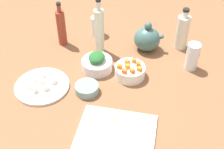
# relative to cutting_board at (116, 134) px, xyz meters

# --- Properties ---
(tabletop) EXTENTS (1.90, 1.90, 0.03)m
(tabletop) POSITION_rel_cutting_board_xyz_m (-0.07, 0.28, -0.02)
(tabletop) COLOR brown
(tabletop) RESTS_ON ground
(cutting_board) EXTENTS (0.30, 0.24, 0.01)m
(cutting_board) POSITION_rel_cutting_board_xyz_m (0.00, 0.00, 0.00)
(cutting_board) COLOR white
(cutting_board) RESTS_ON tabletop
(plate_tofu) EXTENTS (0.24, 0.24, 0.01)m
(plate_tofu) POSITION_rel_cutting_board_xyz_m (-0.37, 0.20, 0.00)
(plate_tofu) COLOR white
(plate_tofu) RESTS_ON tabletop
(bowl_greens) EXTENTS (0.14, 0.14, 0.05)m
(bowl_greens) POSITION_rel_cutting_board_xyz_m (-0.16, 0.36, 0.02)
(bowl_greens) COLOR white
(bowl_greens) RESTS_ON tabletop
(bowl_carrots) EXTENTS (0.14, 0.14, 0.06)m
(bowl_carrots) POSITION_rel_cutting_board_xyz_m (0.00, 0.34, 0.02)
(bowl_carrots) COLOR white
(bowl_carrots) RESTS_ON tabletop
(bowl_small_side) EXTENTS (0.10, 0.10, 0.04)m
(bowl_small_side) POSITION_rel_cutting_board_xyz_m (-0.17, 0.20, 0.01)
(bowl_small_side) COLOR #75989A
(bowl_small_side) RESTS_ON tabletop
(teapot) EXTENTS (0.15, 0.12, 0.16)m
(teapot) POSITION_rel_cutting_board_xyz_m (0.06, 0.57, 0.06)
(teapot) COLOR #3E645F
(teapot) RESTS_ON tabletop
(bottle_0) EXTENTS (0.04, 0.04, 0.24)m
(bottle_0) POSITION_rel_cutting_board_xyz_m (-0.38, 0.54, 0.09)
(bottle_0) COLOR maroon
(bottle_0) RESTS_ON tabletop
(bottle_1) EXTENTS (0.06, 0.06, 0.22)m
(bottle_1) POSITION_rel_cutting_board_xyz_m (0.23, 0.62, 0.09)
(bottle_1) COLOR silver
(bottle_1) RESTS_ON tabletop
(bottle_2) EXTENTS (0.05, 0.05, 0.29)m
(bottle_2) POSITION_rel_cutting_board_xyz_m (-0.18, 0.51, 0.12)
(bottle_2) COLOR silver
(bottle_2) RESTS_ON tabletop
(drinking_glass_0) EXTENTS (0.06, 0.06, 0.14)m
(drinking_glass_0) POSITION_rel_cutting_board_xyz_m (0.28, 0.46, 0.06)
(drinking_glass_0) COLOR white
(drinking_glass_0) RESTS_ON tabletop
(drinking_glass_1) EXTENTS (0.06, 0.06, 0.10)m
(drinking_glass_1) POSITION_rel_cutting_board_xyz_m (-0.22, 0.66, 0.05)
(drinking_glass_1) COLOR white
(drinking_glass_1) RESTS_ON tabletop
(carrot_cube_0) EXTENTS (0.02, 0.02, 0.02)m
(carrot_cube_0) POSITION_rel_cutting_board_xyz_m (0.04, 0.36, 0.06)
(carrot_cube_0) COLOR orange
(carrot_cube_0) RESTS_ON bowl_carrots
(carrot_cube_1) EXTENTS (0.03, 0.03, 0.02)m
(carrot_cube_1) POSITION_rel_cutting_board_xyz_m (-0.01, 0.36, 0.06)
(carrot_cube_1) COLOR orange
(carrot_cube_1) RESTS_ON bowl_carrots
(carrot_cube_2) EXTENTS (0.02, 0.02, 0.02)m
(carrot_cube_2) POSITION_rel_cutting_board_xyz_m (-0.01, 0.33, 0.06)
(carrot_cube_2) COLOR orange
(carrot_cube_2) RESTS_ON bowl_carrots
(carrot_cube_3) EXTENTS (0.02, 0.02, 0.02)m
(carrot_cube_3) POSITION_rel_cutting_board_xyz_m (-0.04, 0.33, 0.06)
(carrot_cube_3) COLOR orange
(carrot_cube_3) RESTS_ON bowl_carrots
(carrot_cube_4) EXTENTS (0.02, 0.02, 0.02)m
(carrot_cube_4) POSITION_rel_cutting_board_xyz_m (0.02, 0.38, 0.06)
(carrot_cube_4) COLOR orange
(carrot_cube_4) RESTS_ON bowl_carrots
(carrot_cube_5) EXTENTS (0.02, 0.02, 0.02)m
(carrot_cube_5) POSITION_rel_cutting_board_xyz_m (0.05, 0.32, 0.06)
(carrot_cube_5) COLOR orange
(carrot_cube_5) RESTS_ON bowl_carrots
(carrot_cube_6) EXTENTS (0.03, 0.03, 0.02)m
(carrot_cube_6) POSITION_rel_cutting_board_xyz_m (0.02, 0.31, 0.06)
(carrot_cube_6) COLOR orange
(carrot_cube_6) RESTS_ON bowl_carrots
(carrot_cube_7) EXTENTS (0.02, 0.02, 0.02)m
(carrot_cube_7) POSITION_rel_cutting_board_xyz_m (-0.02, 0.30, 0.06)
(carrot_cube_7) COLOR orange
(carrot_cube_7) RESTS_ON bowl_carrots
(chopped_greens_mound) EXTENTS (0.08, 0.09, 0.04)m
(chopped_greens_mound) POSITION_rel_cutting_board_xyz_m (-0.16, 0.36, 0.07)
(chopped_greens_mound) COLOR #25622C
(chopped_greens_mound) RESTS_ON bowl_greens
(tofu_cube_0) EXTENTS (0.02, 0.02, 0.02)m
(tofu_cube_0) POSITION_rel_cutting_board_xyz_m (-0.37, 0.21, 0.02)
(tofu_cube_0) COLOR silver
(tofu_cube_0) RESTS_ON plate_tofu
(tofu_cube_1) EXTENTS (0.03, 0.03, 0.02)m
(tofu_cube_1) POSITION_rel_cutting_board_xyz_m (-0.41, 0.17, 0.02)
(tofu_cube_1) COLOR white
(tofu_cube_1) RESTS_ON plate_tofu
(tofu_cube_2) EXTENTS (0.03, 0.03, 0.02)m
(tofu_cube_2) POSITION_rel_cutting_board_xyz_m (-0.34, 0.17, 0.02)
(tofu_cube_2) COLOR white
(tofu_cube_2) RESTS_ON plate_tofu
(tofu_cube_3) EXTENTS (0.03, 0.03, 0.02)m
(tofu_cube_3) POSITION_rel_cutting_board_xyz_m (-0.41, 0.22, 0.02)
(tofu_cube_3) COLOR white
(tofu_cube_3) RESTS_ON plate_tofu
(tofu_cube_4) EXTENTS (0.03, 0.03, 0.02)m
(tofu_cube_4) POSITION_rel_cutting_board_xyz_m (-0.32, 0.22, 0.02)
(tofu_cube_4) COLOR white
(tofu_cube_4) RESTS_ON plate_tofu
(tofu_cube_5) EXTENTS (0.02, 0.02, 0.02)m
(tofu_cube_5) POSITION_rel_cutting_board_xyz_m (-0.39, 0.25, 0.02)
(tofu_cube_5) COLOR white
(tofu_cube_5) RESTS_ON plate_tofu
(tofu_cube_6) EXTENTS (0.03, 0.03, 0.02)m
(tofu_cube_6) POSITION_rel_cutting_board_xyz_m (-0.38, 0.15, 0.02)
(tofu_cube_6) COLOR #F0E6CA
(tofu_cube_6) RESTS_ON plate_tofu
(dumpling_0) EXTENTS (0.07, 0.07, 0.03)m
(dumpling_0) POSITION_rel_cutting_board_xyz_m (0.04, -0.06, 0.02)
(dumpling_0) COLOR beige
(dumpling_0) RESTS_ON cutting_board
(dumpling_1) EXTENTS (0.07, 0.07, 0.02)m
(dumpling_1) POSITION_rel_cutting_board_xyz_m (0.07, 0.01, 0.02)
(dumpling_1) COLOR beige
(dumpling_1) RESTS_ON cutting_board
(dumpling_2) EXTENTS (0.05, 0.05, 0.03)m
(dumpling_2) POSITION_rel_cutting_board_xyz_m (-0.03, 0.06, 0.02)
(dumpling_2) COLOR beige
(dumpling_2) RESTS_ON cutting_board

